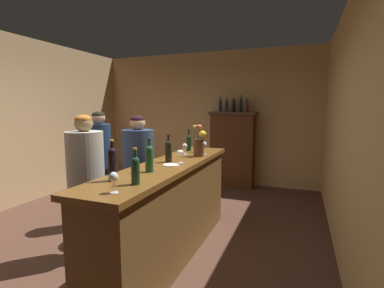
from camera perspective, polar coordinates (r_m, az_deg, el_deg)
floor at (r=3.75m, az=-14.36°, el=-18.92°), size 8.44×8.44×0.00m
wall_back at (r=6.34m, az=2.86°, el=5.29°), size 4.95×0.12×2.83m
wall_right at (r=2.76m, az=31.12°, el=1.54°), size 0.12×6.61×2.83m
bar_counter at (r=3.18m, az=-4.56°, el=-13.18°), size 0.55×2.56×1.05m
display_cabinet at (r=5.93m, az=8.15°, el=-0.76°), size 0.95×0.41×1.56m
wine_bottle_syrah at (r=2.23m, az=-11.34°, el=-4.90°), size 0.07×0.07×0.29m
wine_bottle_riesling at (r=2.38m, az=-15.73°, el=-3.55°), size 0.07×0.07×0.34m
wine_bottle_rose at (r=2.64m, az=-8.59°, el=-2.58°), size 0.08×0.08×0.31m
wine_bottle_malbec at (r=3.78m, az=1.63°, el=0.26°), size 0.08×0.08×0.28m
wine_bottle_merlot at (r=3.88m, az=-0.65°, el=0.44°), size 0.07×0.07×0.29m
wine_bottle_pinot at (r=3.09m, az=-4.76°, el=-1.21°), size 0.07×0.07×0.31m
wine_glass_front at (r=2.05m, az=-15.49°, el=-6.60°), size 0.06×0.06×0.15m
wine_glass_mid at (r=3.60m, az=-1.47°, el=-0.54°), size 0.06×0.06×0.14m
wine_glass_rear at (r=3.04m, az=-2.40°, el=-1.86°), size 0.08×0.08×0.14m
wine_glass_spare at (r=3.58m, az=2.43°, el=-0.27°), size 0.07×0.07×0.17m
flower_arrangement at (r=3.44m, az=1.46°, el=-0.02°), size 0.17×0.13×0.39m
cheese_plate at (r=2.92m, az=-4.26°, el=-4.25°), size 0.17×0.17×0.01m
display_bottle_left at (r=5.94m, az=5.70°, el=7.79°), size 0.07×0.07×0.31m
display_bottle_midleft at (r=5.91m, az=6.95°, el=7.75°), size 0.07×0.07×0.31m
display_bottle_center at (r=5.87m, az=8.36°, el=7.77°), size 0.08×0.08×0.30m
display_bottle_midright at (r=5.84m, az=9.82°, el=7.87°), size 0.06×0.06×0.34m
display_bottle_right at (r=5.82m, az=10.98°, el=7.63°), size 0.07×0.07×0.30m
patron_in_navy at (r=3.29m, az=-20.51°, el=-7.06°), size 0.39×0.39×1.57m
patron_by_cabinet at (r=3.68m, az=-10.66°, el=-5.44°), size 0.39×0.39×1.55m
patron_near_entrance at (r=4.14m, az=-18.00°, el=-3.59°), size 0.31×0.31×1.59m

